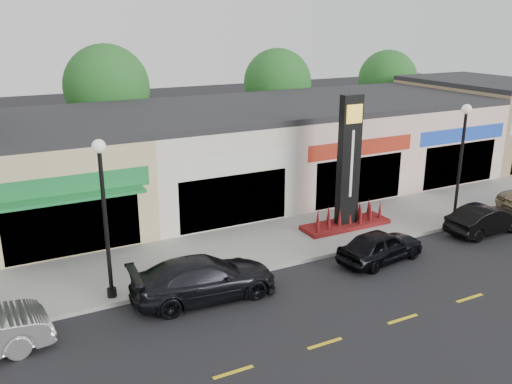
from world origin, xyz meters
TOP-DOWN VIEW (x-y plane):
  - ground at (0.00, 0.00)m, footprint 120.00×120.00m
  - sidewalk at (0.00, 4.35)m, footprint 52.00×4.30m
  - curb at (0.00, 2.10)m, footprint 52.00×0.20m
  - shop_beige at (-8.50, 11.46)m, footprint 7.00×10.85m
  - shop_cream at (-1.50, 11.47)m, footprint 7.00×10.01m
  - shop_pink_w at (5.50, 11.47)m, footprint 7.00×10.01m
  - shop_pink_e at (12.50, 11.47)m, footprint 7.00×10.01m
  - shop_tan at (19.50, 11.48)m, footprint 7.00×10.01m
  - tree_rear_west at (-4.00, 19.50)m, footprint 5.20×5.20m
  - tree_rear_mid at (8.00, 19.50)m, footprint 4.80×4.80m
  - tree_rear_east at (18.00, 19.50)m, footprint 4.60×4.60m
  - lamp_west_near at (-8.00, 2.50)m, footprint 0.44×0.44m
  - lamp_east_near at (8.00, 2.50)m, footprint 0.44×0.44m
  - pylon_sign at (3.00, 4.20)m, footprint 4.20×1.30m
  - car_dark_sedan at (-5.12, 1.24)m, footprint 2.33×5.15m
  - car_black_sedan at (2.20, 0.81)m, footprint 2.05×3.97m
  - car_black_conv at (8.34, 0.99)m, footprint 1.45×3.95m

SIDE VIEW (x-z plane):
  - ground at x=0.00m, z-range 0.00..0.00m
  - sidewalk at x=0.00m, z-range 0.00..0.15m
  - curb at x=0.00m, z-range 0.00..0.15m
  - car_black_sedan at x=2.20m, z-range 0.00..1.29m
  - car_black_conv at x=8.34m, z-range 0.00..1.29m
  - car_dark_sedan at x=-5.12m, z-range 0.00..1.46m
  - pylon_sign at x=3.00m, z-range -0.73..5.27m
  - shop_cream at x=-1.50m, z-range 0.00..4.80m
  - shop_pink_w at x=5.50m, z-range 0.00..4.80m
  - shop_pink_e at x=12.50m, z-range 0.00..4.80m
  - shop_beige at x=-8.50m, z-range 0.00..4.80m
  - shop_tan at x=19.50m, z-range 0.00..5.30m
  - lamp_west_near at x=-8.00m, z-range 0.74..6.21m
  - lamp_east_near at x=8.00m, z-range 0.74..6.21m
  - tree_rear_east at x=18.00m, z-range 1.16..8.10m
  - tree_rear_mid at x=8.00m, z-range 1.24..8.53m
  - tree_rear_west at x=-4.00m, z-range 1.30..9.13m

